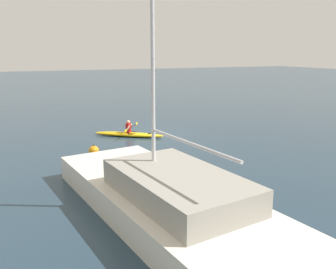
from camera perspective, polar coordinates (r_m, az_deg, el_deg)
The scene contains 5 objects.
ground_plane at distance 21.19m, azimuth -3.46°, elevation -0.27°, with size 160.00×160.00×0.00m, color #233847.
kayak at distance 21.18m, azimuth -6.30°, elevation 0.03°, with size 3.82×3.03×0.26m.
kayaker at distance 21.09m, azimuth -6.33°, elevation 1.18°, with size 1.49×2.02×0.73m.
sailboat_tall_mast at distance 10.74m, azimuth 0.07°, elevation -10.34°, with size 4.87×11.47×12.37m.
mooring_buoy_red_near at distance 17.51m, azimuth -11.83°, elevation -2.57°, with size 0.50×0.50×0.54m.
Camera 1 is at (7.15, 19.33, 4.92)m, focal length 37.95 mm.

